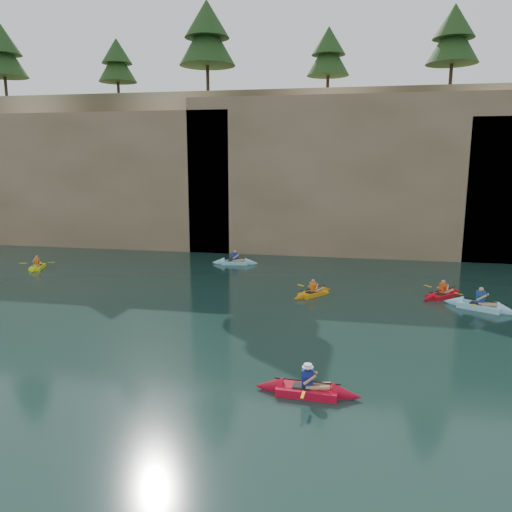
% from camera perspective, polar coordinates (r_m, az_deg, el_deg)
% --- Properties ---
extents(ground, '(160.00, 160.00, 0.00)m').
position_cam_1_polar(ground, '(15.04, 3.24, -15.96)').
color(ground, black).
rests_on(ground, ground).
extents(cliff, '(70.00, 16.00, 12.00)m').
position_cam_1_polar(cliff, '(43.32, 8.84, 9.89)').
color(cliff, tan).
rests_on(cliff, ground).
extents(cliff_slab_west, '(26.00, 2.40, 10.56)m').
position_cam_1_polar(cliff_slab_west, '(41.98, -20.41, 8.31)').
color(cliff_slab_west, '#96775B').
rests_on(cliff_slab_west, ground).
extents(cliff_slab_center, '(24.00, 2.40, 11.40)m').
position_cam_1_polar(cliff_slab_center, '(35.89, 11.56, 9.08)').
color(cliff_slab_center, '#96775B').
rests_on(cliff_slab_center, ground).
extents(sea_cave_west, '(4.50, 1.00, 4.00)m').
position_cam_1_polar(sea_cave_west, '(40.67, -18.16, 3.74)').
color(sea_cave_west, black).
rests_on(sea_cave_west, ground).
extents(sea_cave_center, '(3.50, 1.00, 3.20)m').
position_cam_1_polar(sea_cave_center, '(36.07, 1.73, 2.77)').
color(sea_cave_center, black).
rests_on(sea_cave_center, ground).
extents(sea_cave_east, '(5.00, 1.00, 4.50)m').
position_cam_1_polar(sea_cave_east, '(36.47, 24.03, 2.93)').
color(sea_cave_east, black).
rests_on(sea_cave_east, ground).
extents(cliff_pines, '(56.00, 6.00, 7.83)m').
position_cam_1_polar(cliff_pines, '(39.37, 8.98, 24.33)').
color(cliff_pines, '#183213').
rests_on(cliff_pines, cliff).
extents(main_kayaker, '(3.21, 2.18, 1.18)m').
position_cam_1_polar(main_kayaker, '(15.25, 5.88, -14.94)').
color(main_kayaker, red).
rests_on(main_kayaker, ground).
extents(kayaker_orange, '(2.19, 2.59, 1.05)m').
position_cam_1_polar(kayaker_orange, '(25.47, 6.50, -4.23)').
color(kayaker_orange, orange).
rests_on(kayaker_orange, ground).
extents(kayaker_ltblue_near, '(3.26, 2.28, 1.30)m').
position_cam_1_polar(kayaker_ltblue_near, '(25.27, 24.21, -5.22)').
color(kayaker_ltblue_near, '#98DFFF').
rests_on(kayaker_ltblue_near, ground).
extents(kayaker_red_far, '(2.60, 2.60, 1.10)m').
position_cam_1_polar(kayaker_red_far, '(26.69, 20.53, -4.15)').
color(kayaker_red_far, red).
rests_on(kayaker_red_far, ground).
extents(kayaker_yellow, '(2.03, 2.64, 1.05)m').
position_cam_1_polar(kayaker_yellow, '(34.27, -23.69, -1.12)').
color(kayaker_yellow, '#FEFF15').
rests_on(kayaker_yellow, ground).
extents(kayaker_ltblue_mid, '(3.10, 2.29, 1.16)m').
position_cam_1_polar(kayaker_ltblue_mid, '(32.74, -2.44, -0.69)').
color(kayaker_ltblue_mid, '#87CCE3').
rests_on(kayaker_ltblue_mid, ground).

